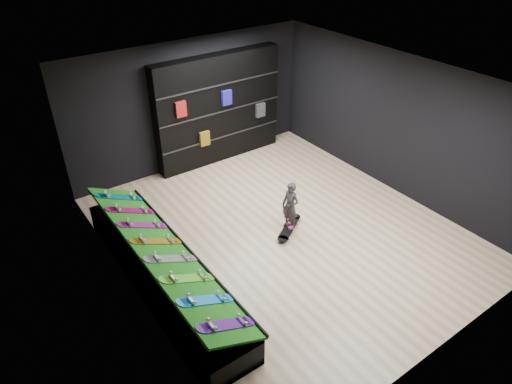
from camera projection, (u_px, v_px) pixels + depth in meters
floor at (282, 231)px, 8.99m from camera, size 6.00×7.00×0.01m
ceiling at (288, 84)px, 7.36m from camera, size 6.00×7.00×0.01m
wall_back at (191, 104)px, 10.57m from camera, size 6.00×0.02×3.00m
wall_front at (457, 275)px, 5.78m from camera, size 6.00×0.02×3.00m
wall_left at (126, 223)px, 6.71m from camera, size 0.02×7.00×3.00m
wall_right at (396, 124)px, 9.64m from camera, size 0.02×7.00×3.00m
display_rack at (163, 274)px, 7.61m from camera, size 0.90×4.50×0.50m
turf_ramp at (163, 251)px, 7.38m from camera, size 0.92×4.50×0.46m
back_shelving at (218, 109)px, 10.86m from camera, size 3.25×0.38×2.60m
floor_skateboard at (289, 228)px, 8.98m from camera, size 0.95×0.71×0.09m
child at (290, 214)px, 8.80m from camera, size 0.21×0.26×0.60m
display_board_0 at (226, 325)px, 6.08m from camera, size 0.93×0.22×0.50m
display_board_1 at (206, 300)px, 6.45m from camera, size 0.93×0.22×0.50m
display_board_2 at (187, 278)px, 6.82m from camera, size 0.93×0.22×0.50m
display_board_3 at (171, 259)px, 7.19m from camera, size 0.93×0.22×0.50m
display_board_4 at (156, 241)px, 7.56m from camera, size 0.93×0.22×0.50m
display_board_5 at (143, 225)px, 7.93m from camera, size 0.93×0.22×0.50m
display_board_6 at (130, 210)px, 8.30m from camera, size 0.93×0.22×0.50m
display_board_7 at (119, 197)px, 8.67m from camera, size 0.93×0.22×0.50m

